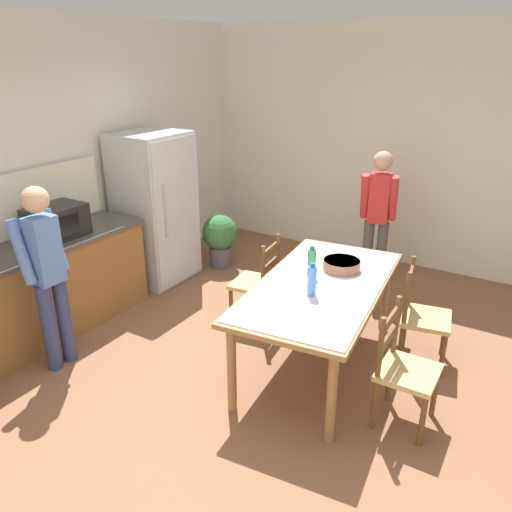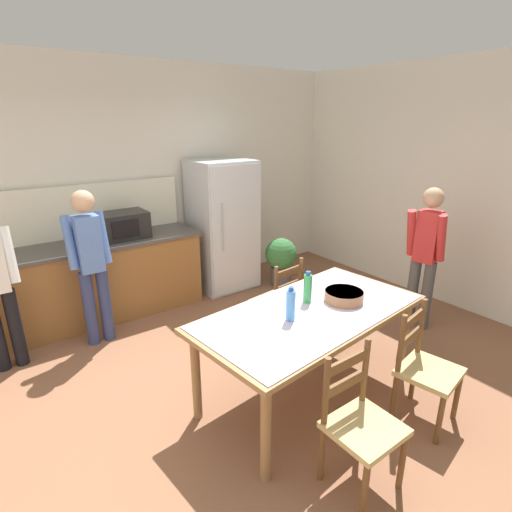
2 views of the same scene
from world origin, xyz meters
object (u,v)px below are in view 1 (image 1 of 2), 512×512
object	(u,v)px
bottle_off_centre	(312,262)
chair_side_far_right	(258,283)
dining_table	(321,292)
serving_bowl	(342,264)
person_at_counter	(47,270)
potted_plant	(220,237)
chair_side_near_left	(403,369)
person_by_table	(378,213)
refrigerator	(155,208)
microwave	(56,222)
bottle_near_centre	(312,280)
chair_side_near_right	(422,316)

from	to	relation	value
bottle_off_centre	chair_side_far_right	bearing A→B (deg)	69.14
dining_table	serving_bowl	bearing A→B (deg)	-6.15
person_at_counter	potted_plant	distance (m)	2.55
chair_side_near_left	person_by_table	bearing A→B (deg)	23.76
person_by_table	person_at_counter	bearing A→B (deg)	-43.27
refrigerator	person_at_counter	world-z (taller)	refrigerator
microwave	bottle_near_centre	size ratio (longest dim) A/B	1.85
refrigerator	bottle_near_centre	size ratio (longest dim) A/B	6.39
microwave	dining_table	xyz separation A→B (m)	(0.64, -2.43, -0.36)
bottle_near_centre	chair_side_far_right	world-z (taller)	bottle_near_centre
chair_side_near_right	person_at_counter	size ratio (longest dim) A/B	0.57
bottle_near_centre	microwave	bearing A→B (deg)	99.26
microwave	dining_table	bearing A→B (deg)	-75.31
microwave	chair_side_near_left	size ratio (longest dim) A/B	0.55
chair_side_near_right	person_by_table	distance (m)	1.61
chair_side_near_left	potted_plant	xyz separation A→B (m)	(1.67, 2.80, -0.06)
dining_table	chair_side_far_right	size ratio (longest dim) A/B	2.19
person_at_counter	chair_side_far_right	bearing A→B (deg)	-125.89
bottle_off_centre	person_at_counter	world-z (taller)	person_at_counter
microwave	potted_plant	distance (m)	2.13
serving_bowl	potted_plant	distance (m)	2.29
microwave	person_by_table	size ratio (longest dim) A/B	0.32
microwave	dining_table	world-z (taller)	microwave
person_by_table	potted_plant	xyz separation A→B (m)	(-0.46, 1.84, -0.49)
dining_table	potted_plant	world-z (taller)	dining_table
person_by_table	potted_plant	size ratio (longest dim) A/B	2.34
microwave	person_at_counter	bearing A→B (deg)	-135.51
dining_table	potted_plant	bearing A→B (deg)	56.03
person_by_table	refrigerator	bearing A→B (deg)	-76.05
chair_side_near_left	person_by_table	size ratio (longest dim) A/B	0.58
serving_bowl	chair_side_near_left	distance (m)	1.11
serving_bowl	person_at_counter	size ratio (longest dim) A/B	0.20
chair_side_far_right	person_by_table	bearing A→B (deg)	147.64
chair_side_near_left	bottle_off_centre	bearing A→B (deg)	65.60
microwave	bottle_near_centre	world-z (taller)	microwave
dining_table	person_at_counter	distance (m)	2.25
refrigerator	microwave	size ratio (longest dim) A/B	3.45
chair_side_near_left	person_by_table	world-z (taller)	person_by_table
chair_side_far_right	person_at_counter	xyz separation A→B (m)	(-1.51, 1.09, 0.45)
dining_table	bottle_near_centre	size ratio (longest dim) A/B	7.40
refrigerator	chair_side_far_right	bearing A→B (deg)	-101.58
bottle_off_centre	potted_plant	size ratio (longest dim) A/B	0.40
chair_side_far_right	bottle_near_centre	bearing A→B (deg)	48.10
bottle_near_centre	potted_plant	world-z (taller)	bottle_near_centre
bottle_off_centre	person_at_counter	xyz separation A→B (m)	(-1.25, 1.78, -0.01)
microwave	bottle_off_centre	xyz separation A→B (m)	(0.72, -2.30, -0.16)
dining_table	potted_plant	xyz separation A→B (m)	(1.33, 1.98, -0.32)
dining_table	person_by_table	world-z (taller)	person_by_table
person_at_counter	potted_plant	xyz separation A→B (m)	(2.50, 0.07, -0.51)
refrigerator	chair_side_near_right	world-z (taller)	refrigerator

